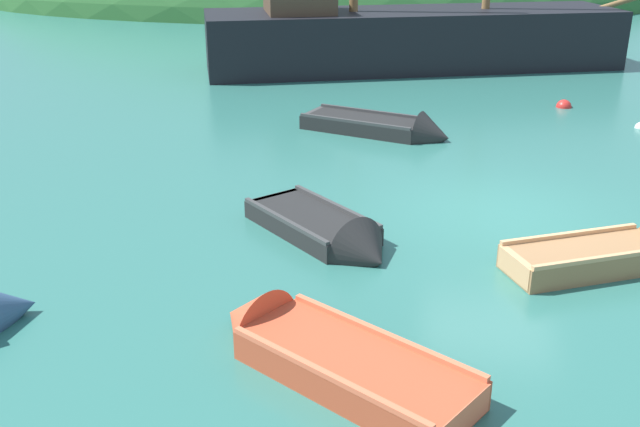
# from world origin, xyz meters

# --- Properties ---
(ground_plane) EXTENTS (120.00, 120.00, 0.00)m
(ground_plane) POSITION_xyz_m (0.00, 0.00, 0.00)
(ground_plane) COLOR #2D6B60
(sailing_ship) EXTENTS (16.89, 7.38, 11.48)m
(sailing_ship) POSITION_xyz_m (-1.75, 13.60, 0.76)
(sailing_ship) COLOR black
(sailing_ship) RESTS_ON ground
(rowboat_outer_left) EXTENTS (2.94, 3.01, 1.12)m
(rowboat_outer_left) POSITION_xyz_m (-2.93, -1.59, 0.10)
(rowboat_outer_left) COLOR black
(rowboat_outer_left) RESTS_ON ground
(rowboat_center) EXTENTS (3.92, 2.44, 1.13)m
(rowboat_center) POSITION_xyz_m (-2.22, 4.98, 0.12)
(rowboat_center) COLOR black
(rowboat_center) RESTS_ON ground
(rowboat_outer_right) EXTENTS (3.60, 2.96, 1.11)m
(rowboat_outer_right) POSITION_xyz_m (-2.71, -5.21, 0.13)
(rowboat_outer_right) COLOR #C64C2D
(rowboat_outer_right) RESTS_ON ground
(rowboat_portside) EXTENTS (3.22, 2.09, 0.92)m
(rowboat_portside) POSITION_xyz_m (1.45, -2.01, 0.13)
(rowboat_portside) COLOR #9E7047
(rowboat_portside) RESTS_ON ground
(buoy_red) EXTENTS (0.43, 0.43, 0.43)m
(buoy_red) POSITION_xyz_m (2.68, 8.33, 0.00)
(buoy_red) COLOR red
(buoy_red) RESTS_ON ground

